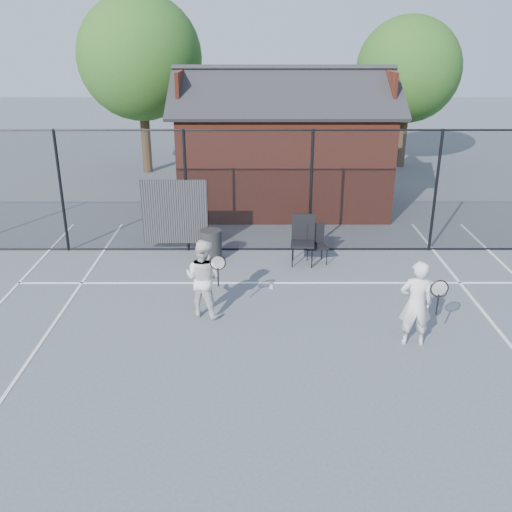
{
  "coord_description": "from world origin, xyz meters",
  "views": [
    {
      "loc": [
        -0.34,
        -8.29,
        5.11
      ],
      "look_at": [
        -0.33,
        1.82,
        1.1
      ],
      "focal_mm": 40.0,
      "sensor_mm": 36.0,
      "label": 1
    }
  ],
  "objects_px": {
    "player_back": "(203,278)",
    "chair_left": "(317,245)",
    "clubhouse": "(283,154)",
    "waste_bin": "(211,245)",
    "player_front": "(416,303)",
    "chair_right": "(303,241)"
  },
  "relations": [
    {
      "from": "player_front",
      "to": "waste_bin",
      "type": "bearing_deg",
      "value": 134.22
    },
    {
      "from": "clubhouse",
      "to": "waste_bin",
      "type": "distance_m",
      "value": 5.18
    },
    {
      "from": "player_back",
      "to": "chair_left",
      "type": "xyz_separation_m",
      "value": [
        2.44,
        2.62,
        -0.31
      ]
    },
    {
      "from": "clubhouse",
      "to": "chair_right",
      "type": "bearing_deg",
      "value": -86.93
    },
    {
      "from": "player_back",
      "to": "chair_left",
      "type": "relative_size",
      "value": 1.69
    },
    {
      "from": "chair_left",
      "to": "waste_bin",
      "type": "relative_size",
      "value": 1.2
    },
    {
      "from": "player_front",
      "to": "chair_left",
      "type": "xyz_separation_m",
      "value": [
        -1.29,
        3.73,
        -0.33
      ]
    },
    {
      "from": "clubhouse",
      "to": "chair_right",
      "type": "distance_m",
      "value": 5.02
    },
    {
      "from": "waste_bin",
      "to": "clubhouse",
      "type": "bearing_deg",
      "value": 67.96
    },
    {
      "from": "chair_left",
      "to": "player_front",
      "type": "bearing_deg",
      "value": -84.0
    },
    {
      "from": "chair_right",
      "to": "chair_left",
      "type": "bearing_deg",
      "value": 17.08
    },
    {
      "from": "player_front",
      "to": "waste_bin",
      "type": "relative_size",
      "value": 2.06
    },
    {
      "from": "clubhouse",
      "to": "player_back",
      "type": "height_order",
      "value": "clubhouse"
    },
    {
      "from": "player_front",
      "to": "player_back",
      "type": "distance_m",
      "value": 3.89
    },
    {
      "from": "player_front",
      "to": "player_back",
      "type": "height_order",
      "value": "player_front"
    },
    {
      "from": "player_front",
      "to": "waste_bin",
      "type": "xyz_separation_m",
      "value": [
        -3.79,
        3.9,
        -0.4
      ]
    },
    {
      "from": "waste_bin",
      "to": "chair_right",
      "type": "bearing_deg",
      "value": -6.22
    },
    {
      "from": "player_back",
      "to": "chair_left",
      "type": "bearing_deg",
      "value": 47.1
    },
    {
      "from": "chair_left",
      "to": "waste_bin",
      "type": "distance_m",
      "value": 2.51
    },
    {
      "from": "player_back",
      "to": "chair_right",
      "type": "bearing_deg",
      "value": 50.74
    },
    {
      "from": "player_back",
      "to": "player_front",
      "type": "bearing_deg",
      "value": -16.63
    },
    {
      "from": "chair_right",
      "to": "clubhouse",
      "type": "bearing_deg",
      "value": 98.79
    }
  ]
}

